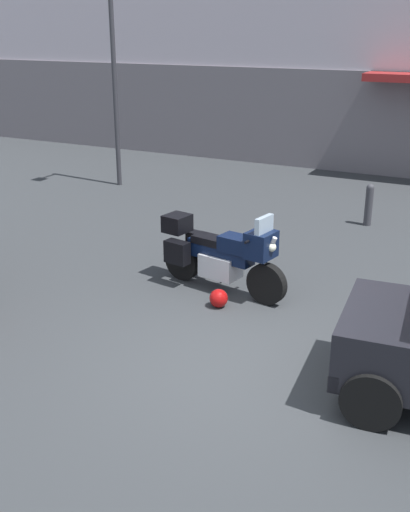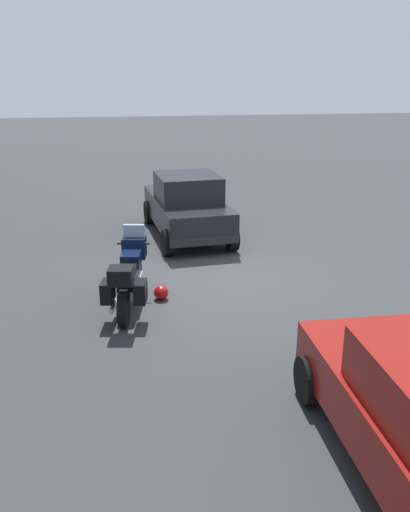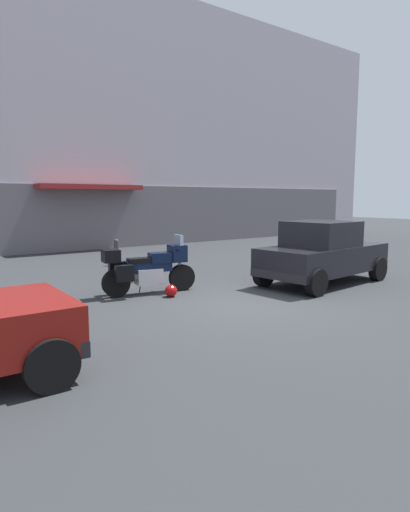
{
  "view_description": "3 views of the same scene",
  "coord_description": "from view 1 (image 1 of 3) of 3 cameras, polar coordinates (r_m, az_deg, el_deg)",
  "views": [
    {
      "loc": [
        2.71,
        -6.17,
        3.96
      ],
      "look_at": [
        -0.95,
        0.98,
        0.97
      ],
      "focal_mm": 43.56,
      "sensor_mm": 36.0,
      "label": 1
    },
    {
      "loc": [
        -10.56,
        2.11,
        4.2
      ],
      "look_at": [
        -0.83,
        0.58,
        0.79
      ],
      "focal_mm": 38.41,
      "sensor_mm": 36.0,
      "label": 2
    },
    {
      "loc": [
        -6.02,
        -6.77,
        2.22
      ],
      "look_at": [
        -0.46,
        0.8,
        0.97
      ],
      "focal_mm": 30.36,
      "sensor_mm": 36.0,
      "label": 3
    }
  ],
  "objects": [
    {
      "name": "ground_plane",
      "position": [
        7.82,
        2.95,
        -10.03
      ],
      "size": [
        80.0,
        80.0,
        0.0
      ],
      "primitive_type": "plane",
      "color": "#2D3033"
    },
    {
      "name": "motorcycle",
      "position": [
        9.68,
        1.43,
        0.25
      ],
      "size": [
        2.25,
        0.94,
        1.36
      ],
      "rotation": [
        0.0,
        0.0,
        -0.17
      ],
      "color": "black",
      "rests_on": "ground"
    },
    {
      "name": "helmet",
      "position": [
        9.27,
        1.26,
        -3.9
      ],
      "size": [
        0.28,
        0.28,
        0.28
      ],
      "primitive_type": "sphere",
      "color": "#990C0C",
      "rests_on": "ground"
    },
    {
      "name": "streetlamp_curbside",
      "position": [
        16.1,
        -8.67,
        16.88
      ],
      "size": [
        0.28,
        0.94,
        4.99
      ],
      "color": "#2D2D33",
      "rests_on": "ground"
    },
    {
      "name": "bollard_curbside",
      "position": [
        13.42,
        14.82,
        4.68
      ],
      "size": [
        0.16,
        0.16,
        0.89
      ],
      "color": "#333338",
      "rests_on": "ground"
    }
  ]
}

